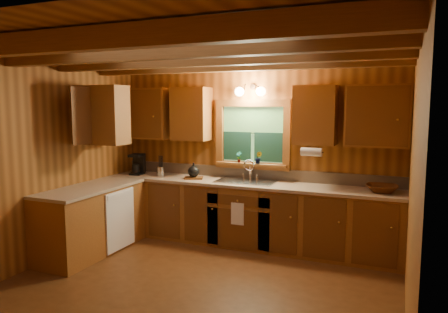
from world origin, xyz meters
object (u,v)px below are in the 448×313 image
sink (246,185)px  cutting_board (194,178)px  wicker_basket (382,189)px  coffee_maker (138,164)px

sink → cutting_board: sink is taller
sink → wicker_basket: bearing=-0.8°
sink → wicker_basket: (1.79, -0.02, 0.09)m
wicker_basket → coffee_maker: bearing=-179.9°
cutting_board → wicker_basket: (2.59, 0.04, 0.04)m
sink → wicker_basket: 1.80m
sink → cutting_board: 0.80m
cutting_board → wicker_basket: wicker_basket is taller
coffee_maker → wicker_basket: bearing=-9.6°
coffee_maker → cutting_board: 1.00m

